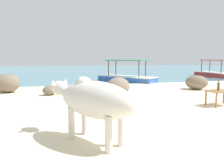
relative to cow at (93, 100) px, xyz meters
name	(u,v)px	position (x,y,z in m)	size (l,w,h in m)	color
sand_beach	(176,130)	(1.59, 0.21, -0.70)	(18.00, 14.00, 0.04)	beige
water_surface	(77,70)	(1.59, 22.21, -0.72)	(60.00, 36.00, 0.03)	teal
cow	(93,100)	(0.00, 0.00, 0.00)	(1.38, 1.67, 1.02)	beige
low_bench_table	(221,93)	(3.86, 1.63, -0.31)	(0.80, 0.52, 0.44)	olive
bottle	(218,86)	(3.75, 1.61, -0.12)	(0.07, 0.07, 0.30)	brown
shore_rock_large	(50,90)	(-0.86, 4.61, -0.50)	(0.55, 0.43, 0.36)	#6B5B4C
shore_rock_medium	(7,83)	(-2.51, 5.61, -0.31)	(0.99, 0.76, 0.74)	#756651
shore_rock_small	(196,82)	(5.22, 4.50, -0.37)	(0.92, 0.76, 0.62)	#756651
shore_rock_flat	(118,86)	(1.52, 3.89, -0.35)	(0.84, 0.60, 0.66)	gray
boat_red	(215,73)	(11.13, 10.26, -0.43)	(1.24, 3.70, 1.29)	#C63833
boat_blue	(126,77)	(3.39, 8.59, -0.43)	(3.17, 3.60, 1.29)	#3866B7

